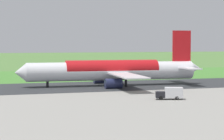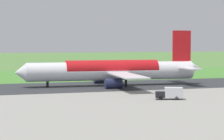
% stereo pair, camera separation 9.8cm
% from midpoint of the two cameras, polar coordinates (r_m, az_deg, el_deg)
% --- Properties ---
extents(ground_plane, '(800.00, 800.00, 0.00)m').
position_cam_midpoint_polar(ground_plane, '(129.78, 5.93, -1.87)').
color(ground_plane, '#547F3D').
extents(runway_asphalt, '(600.00, 28.70, 0.06)m').
position_cam_midpoint_polar(runway_asphalt, '(129.77, 5.93, -1.85)').
color(runway_asphalt, '#2D3033').
rests_on(runway_asphalt, ground).
extents(grass_verge_foreground, '(600.00, 80.00, 0.04)m').
position_cam_midpoint_polar(grass_verge_foreground, '(159.69, 1.39, -0.82)').
color(grass_verge_foreground, '#478534').
rests_on(grass_verge_foreground, ground).
extents(airliner_main, '(54.13, 44.27, 15.88)m').
position_cam_midpoint_polar(airliner_main, '(124.69, 0.19, -0.06)').
color(airliner_main, white).
rests_on(airliner_main, ground).
extents(service_truck_fuel, '(6.22, 4.14, 2.65)m').
position_cam_midpoint_polar(service_truck_fuel, '(95.56, 7.60, -3.00)').
color(service_truck_fuel, black).
rests_on(service_truck_fuel, ground).
extents(no_stopping_sign, '(0.60, 0.10, 2.52)m').
position_cam_midpoint_polar(no_stopping_sign, '(151.50, -2.90, -0.50)').
color(no_stopping_sign, slate).
rests_on(no_stopping_sign, ground).
extents(traffic_cone_orange, '(0.40, 0.40, 0.55)m').
position_cam_midpoint_polar(traffic_cone_orange, '(150.78, -5.25, -1.00)').
color(traffic_cone_orange, orange).
rests_on(traffic_cone_orange, ground).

